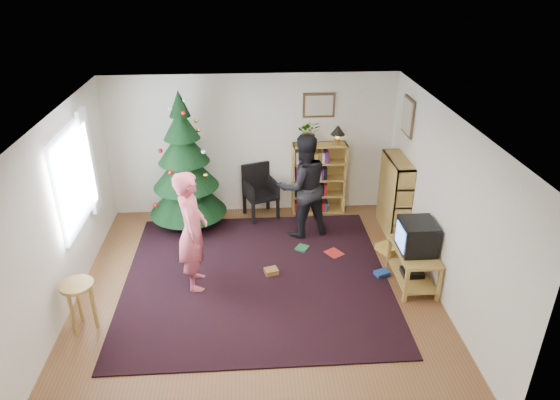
{
  "coord_description": "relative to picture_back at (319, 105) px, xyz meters",
  "views": [
    {
      "loc": [
        -0.06,
        -5.74,
        4.29
      ],
      "look_at": [
        0.36,
        0.63,
        1.1
      ],
      "focal_mm": 32.0,
      "sensor_mm": 36.0,
      "label": 1
    }
  ],
  "objects": [
    {
      "name": "person_standing",
      "position": [
        -2.01,
        -2.27,
        -1.07
      ],
      "size": [
        0.49,
        0.68,
        1.76
      ],
      "primitive_type": "imported",
      "rotation": [
        0.0,
        0.0,
        1.68
      ],
      "color": "#D25464",
      "rests_on": "rug"
    },
    {
      "name": "wall_front",
      "position": [
        -1.15,
        -4.97,
        -0.7
      ],
      "size": [
        5.0,
        0.02,
        2.5
      ],
      "primitive_type": "cube",
      "color": "silver",
      "rests_on": "floor"
    },
    {
      "name": "stool",
      "position": [
        -3.35,
        -3.11,
        -1.43
      ],
      "size": [
        0.4,
        0.4,
        0.67
      ],
      "color": "olive",
      "rests_on": "floor"
    },
    {
      "name": "wall_left",
      "position": [
        -3.65,
        -2.48,
        -0.7
      ],
      "size": [
        0.02,
        5.0,
        2.5
      ],
      "primitive_type": "cube",
      "color": "silver",
      "rests_on": "floor"
    },
    {
      "name": "crt_tv",
      "position": [
        1.07,
        -2.44,
        -1.18
      ],
      "size": [
        0.47,
        0.51,
        0.44
      ],
      "color": "black",
      "rests_on": "tv_stand"
    },
    {
      "name": "bookshelf_right",
      "position": [
        1.19,
        -0.91,
        -1.29
      ],
      "size": [
        0.3,
        0.95,
        1.3
      ],
      "rotation": [
        0.0,
        0.0,
        1.57
      ],
      "color": "olive",
      "rests_on": "floor"
    },
    {
      "name": "bookshelf_back",
      "position": [
        0.02,
        -0.14,
        -1.29
      ],
      "size": [
        0.95,
        0.3,
        1.3
      ],
      "color": "olive",
      "rests_on": "floor"
    },
    {
      "name": "picture_right",
      "position": [
        1.33,
        -0.73,
        0.0
      ],
      "size": [
        0.03,
        0.5,
        0.6
      ],
      "color": "#4C3319",
      "rests_on": "wall_right"
    },
    {
      "name": "wall_right",
      "position": [
        1.35,
        -2.48,
        -0.7
      ],
      "size": [
        0.02,
        5.0,
        2.5
      ],
      "primitive_type": "cube",
      "color": "silver",
      "rests_on": "floor"
    },
    {
      "name": "floor_clutter",
      "position": [
        0.07,
        -1.81,
        -1.91
      ],
      "size": [
        2.07,
        0.99,
        0.08
      ],
      "color": "#A51E19",
      "rests_on": "rug"
    },
    {
      "name": "wall_back",
      "position": [
        -1.15,
        0.02,
        -0.7
      ],
      "size": [
        5.0,
        0.02,
        2.5
      ],
      "primitive_type": "cube",
      "color": "silver",
      "rests_on": "floor"
    },
    {
      "name": "armchair",
      "position": [
        -1.02,
        -0.18,
        -1.44
      ],
      "size": [
        0.66,
        0.68,
        0.95
      ],
      "rotation": [
        0.0,
        0.0,
        0.34
      ],
      "color": "black",
      "rests_on": "rug"
    },
    {
      "name": "window_pane",
      "position": [
        -3.62,
        -1.88,
        -0.45
      ],
      "size": [
        0.04,
        1.2,
        1.4
      ],
      "primitive_type": "cube",
      "color": "silver",
      "rests_on": "wall_left"
    },
    {
      "name": "tv_stand",
      "position": [
        1.07,
        -2.44,
        -1.62
      ],
      "size": [
        0.51,
        0.92,
        0.55
      ],
      "color": "olive",
      "rests_on": "floor"
    },
    {
      "name": "ceiling",
      "position": [
        -1.15,
        -2.48,
        0.55
      ],
      "size": [
        5.0,
        5.0,
        0.0
      ],
      "primitive_type": "plane",
      "rotation": [
        3.14,
        0.0,
        0.0
      ],
      "color": "white",
      "rests_on": "wall_back"
    },
    {
      "name": "person_by_chair",
      "position": [
        -0.35,
        -0.94,
        -1.07
      ],
      "size": [
        1.01,
        0.88,
        1.76
      ],
      "primitive_type": "imported",
      "rotation": [
        0.0,
        0.0,
        3.42
      ],
      "color": "black",
      "rests_on": "rug"
    },
    {
      "name": "potted_plant",
      "position": [
        -0.18,
        -0.14,
        -0.43
      ],
      "size": [
        0.4,
        0.35,
        0.43
      ],
      "primitive_type": "imported",
      "rotation": [
        0.0,
        0.0,
        -0.04
      ],
      "color": "gray",
      "rests_on": "bookshelf_back"
    },
    {
      "name": "table_lamp",
      "position": [
        0.32,
        -0.14,
        -0.42
      ],
      "size": [
        0.25,
        0.25,
        0.34
      ],
      "color": "#A57F33",
      "rests_on": "bookshelf_back"
    },
    {
      "name": "christmas_tree",
      "position": [
        -2.28,
        -0.49,
        -0.96
      ],
      "size": [
        1.31,
        1.31,
        2.38
      ],
      "rotation": [
        0.0,
        0.0,
        0.02
      ],
      "color": "#3F2816",
      "rests_on": "rug"
    },
    {
      "name": "rug",
      "position": [
        -1.15,
        -2.17,
        -1.94
      ],
      "size": [
        3.8,
        3.6,
        0.02
      ],
      "primitive_type": "cube",
      "color": "black",
      "rests_on": "floor"
    },
    {
      "name": "floor",
      "position": [
        -1.15,
        -2.48,
        -1.95
      ],
      "size": [
        5.0,
        5.0,
        0.0
      ],
      "primitive_type": "plane",
      "color": "brown",
      "rests_on": "ground"
    },
    {
      "name": "picture_back",
      "position": [
        0.0,
        0.0,
        0.0
      ],
      "size": [
        0.55,
        0.03,
        0.42
      ],
      "color": "#4C3319",
      "rests_on": "wall_back"
    },
    {
      "name": "curtain",
      "position": [
        -3.58,
        -1.18,
        -0.45
      ],
      "size": [
        0.06,
        0.35,
        1.6
      ],
      "primitive_type": "cube",
      "color": "white",
      "rests_on": "wall_left"
    }
  ]
}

